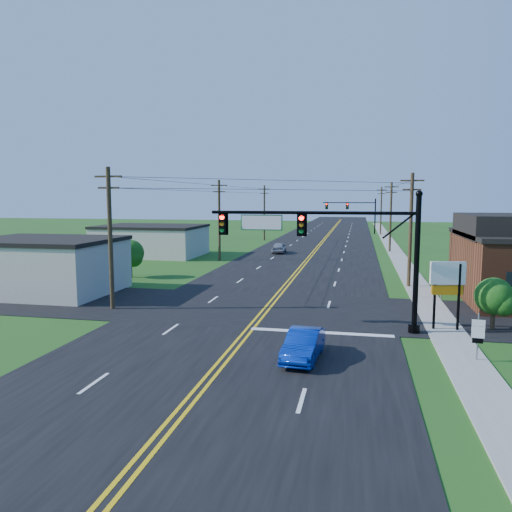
% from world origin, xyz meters
% --- Properties ---
extents(ground, '(260.00, 260.00, 0.00)m').
position_xyz_m(ground, '(0.00, 0.00, 0.00)').
color(ground, '#1E4A15').
rests_on(ground, ground).
extents(road_main, '(16.00, 220.00, 0.04)m').
position_xyz_m(road_main, '(0.00, 50.00, 0.02)').
color(road_main, black).
rests_on(road_main, ground).
extents(road_cross, '(70.00, 10.00, 0.04)m').
position_xyz_m(road_cross, '(0.00, 12.00, 0.02)').
color(road_cross, black).
rests_on(road_cross, ground).
extents(sidewalk, '(2.00, 160.00, 0.08)m').
position_xyz_m(sidewalk, '(10.50, 40.00, 0.04)').
color(sidewalk, gray).
rests_on(sidewalk, ground).
extents(signal_mast_main, '(11.30, 0.60, 7.48)m').
position_xyz_m(signal_mast_main, '(4.34, 8.00, 4.75)').
color(signal_mast_main, black).
rests_on(signal_mast_main, ground).
extents(signal_mast_far, '(10.98, 0.60, 7.48)m').
position_xyz_m(signal_mast_far, '(4.44, 80.00, 4.55)').
color(signal_mast_far, black).
rests_on(signal_mast_far, ground).
extents(cream_bldg_near, '(10.20, 8.20, 4.10)m').
position_xyz_m(cream_bldg_near, '(-17.00, 14.00, 2.06)').
color(cream_bldg_near, beige).
rests_on(cream_bldg_near, ground).
extents(cream_bldg_far, '(12.20, 9.20, 3.70)m').
position_xyz_m(cream_bldg_far, '(-19.00, 38.00, 1.86)').
color(cream_bldg_far, beige).
rests_on(cream_bldg_far, ground).
extents(utility_pole_left_a, '(1.80, 0.28, 9.00)m').
position_xyz_m(utility_pole_left_a, '(-9.50, 10.00, 4.72)').
color(utility_pole_left_a, '#322516').
rests_on(utility_pole_left_a, ground).
extents(utility_pole_left_b, '(1.80, 0.28, 9.00)m').
position_xyz_m(utility_pole_left_b, '(-9.50, 35.00, 4.72)').
color(utility_pole_left_b, '#322516').
rests_on(utility_pole_left_b, ground).
extents(utility_pole_left_c, '(1.80, 0.28, 9.00)m').
position_xyz_m(utility_pole_left_c, '(-9.50, 62.00, 4.72)').
color(utility_pole_left_c, '#322516').
rests_on(utility_pole_left_c, ground).
extents(utility_pole_right_a, '(1.80, 0.28, 9.00)m').
position_xyz_m(utility_pole_right_a, '(9.80, 22.00, 4.72)').
color(utility_pole_right_a, '#322516').
rests_on(utility_pole_right_a, ground).
extents(utility_pole_right_b, '(1.80, 0.28, 9.00)m').
position_xyz_m(utility_pole_right_b, '(9.80, 48.00, 4.72)').
color(utility_pole_right_b, '#322516').
rests_on(utility_pole_right_b, ground).
extents(utility_pole_right_c, '(1.80, 0.28, 9.00)m').
position_xyz_m(utility_pole_right_c, '(9.80, 78.00, 4.72)').
color(utility_pole_right_c, '#322516').
rests_on(utility_pole_right_c, ground).
extents(tree_right_back, '(3.00, 3.00, 4.10)m').
position_xyz_m(tree_right_back, '(16.00, 26.00, 2.60)').
color(tree_right_back, '#322516').
rests_on(tree_right_back, ground).
extents(shrub_corner, '(2.00, 2.00, 2.86)m').
position_xyz_m(shrub_corner, '(13.00, 9.50, 1.85)').
color(shrub_corner, '#322516').
rests_on(shrub_corner, ground).
extents(tree_left, '(2.40, 2.40, 3.37)m').
position_xyz_m(tree_left, '(-14.00, 22.00, 2.16)').
color(tree_left, '#322516').
rests_on(tree_left, ground).
extents(blue_car, '(1.67, 4.00, 1.29)m').
position_xyz_m(blue_car, '(3.56, 2.53, 0.64)').
color(blue_car, '#07289A').
rests_on(blue_car, ground).
extents(distant_car, '(1.80, 4.06, 1.36)m').
position_xyz_m(distant_car, '(-4.06, 43.51, 0.68)').
color(distant_car, '#9E9EA2').
rests_on(distant_car, ground).
extents(route_sign, '(0.54, 0.11, 2.16)m').
position_xyz_m(route_sign, '(11.00, 3.81, 1.26)').
color(route_sign, slate).
rests_on(route_sign, ground).
extents(stop_sign, '(0.76, 0.29, 2.22)m').
position_xyz_m(stop_sign, '(11.49, 16.98, 1.60)').
color(stop_sign, slate).
rests_on(stop_sign, ground).
extents(pylon_sign, '(1.84, 0.53, 3.74)m').
position_xyz_m(pylon_sign, '(10.50, 8.86, 2.73)').
color(pylon_sign, black).
rests_on(pylon_sign, ground).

